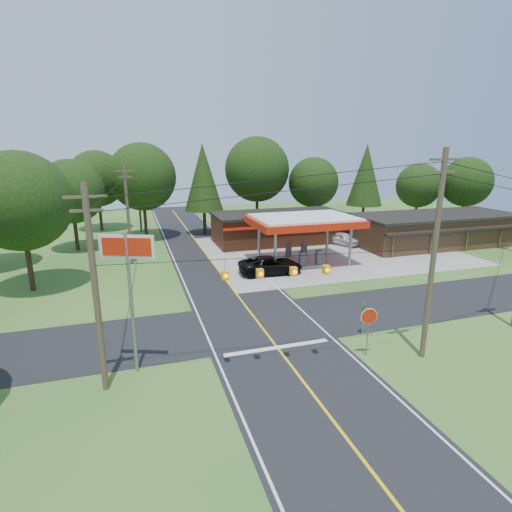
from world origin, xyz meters
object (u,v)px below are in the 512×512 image
object	(u,v)px
sedan_car	(343,239)
gas_canopy	(304,222)
suv_car	(270,265)
octagonal_stop_sign	(369,320)
big_stop_sign	(129,270)

from	to	relation	value
sedan_car	gas_canopy	bearing A→B (deg)	-165.73
suv_car	octagonal_stop_sign	distance (m)	16.48
suv_car	octagonal_stop_sign	world-z (taller)	octagonal_stop_sign
gas_canopy	big_stop_sign	distance (m)	23.92
suv_car	big_stop_sign	world-z (taller)	big_stop_sign
sedan_car	octagonal_stop_sign	bearing A→B (deg)	-139.01
suv_car	sedan_car	xyz separation A→B (m)	(12.50, 8.55, -0.06)
suv_car	sedan_car	world-z (taller)	suv_car
gas_canopy	sedan_car	xyz separation A→B (m)	(8.00, 5.96, -3.49)
gas_canopy	sedan_car	bearing A→B (deg)	36.68
sedan_car	big_stop_sign	distance (m)	34.14
suv_car	sedan_car	distance (m)	15.15
gas_canopy	octagonal_stop_sign	size ratio (longest dim) A/B	3.61
gas_canopy	sedan_car	distance (m)	10.57
gas_canopy	sedan_car	size ratio (longest dim) A/B	2.32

